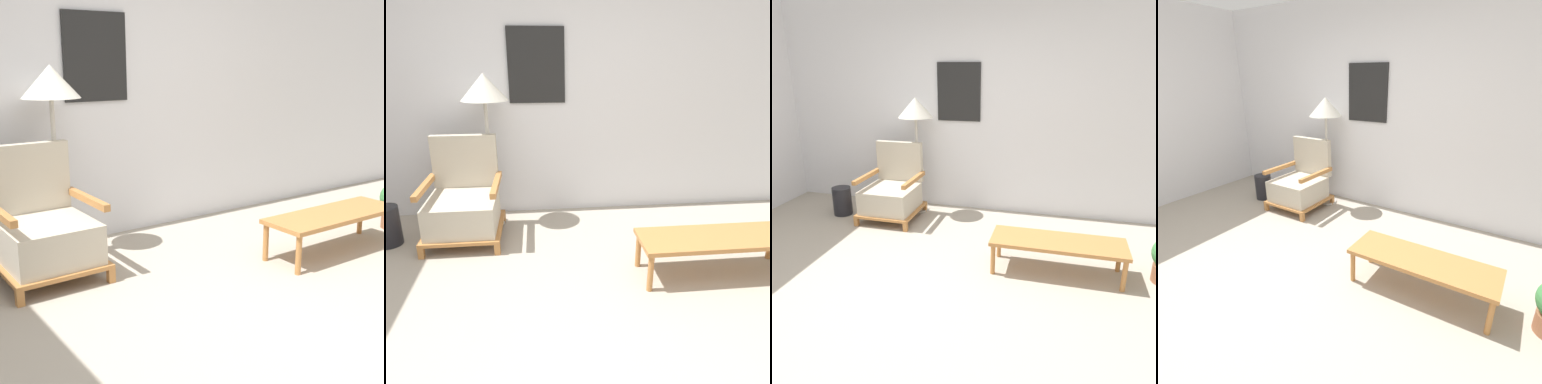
% 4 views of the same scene
% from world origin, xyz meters
% --- Properties ---
extents(ground_plane, '(14.00, 14.00, 0.00)m').
position_xyz_m(ground_plane, '(0.00, 0.00, 0.00)').
color(ground_plane, '#A89E8E').
extents(wall_back, '(8.00, 0.09, 2.70)m').
position_xyz_m(wall_back, '(-0.00, 2.28, 1.35)').
color(wall_back, silver).
rests_on(wall_back, ground_plane).
extents(armchair, '(0.70, 0.71, 0.94)m').
position_xyz_m(armchair, '(-0.91, 1.65, 0.33)').
color(armchair, '#B2753D').
rests_on(armchair, ground_plane).
extents(floor_lamp, '(0.44, 0.44, 1.50)m').
position_xyz_m(floor_lamp, '(-0.68, 1.98, 1.31)').
color(floor_lamp, '#B7B2A8').
rests_on(floor_lamp, ground_plane).
extents(coffee_table, '(1.23, 0.43, 0.33)m').
position_xyz_m(coffee_table, '(1.16, 0.79, 0.30)').
color(coffee_table, '#B2753D').
rests_on(coffee_table, ground_plane).
extents(vase, '(0.24, 0.24, 0.37)m').
position_xyz_m(vase, '(-1.60, 1.58, 0.18)').
color(vase, black).
rests_on(vase, ground_plane).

